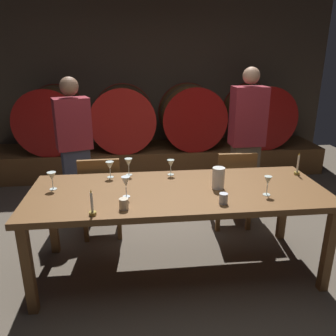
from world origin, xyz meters
TOP-DOWN VIEW (x-y plane):
  - ground_plane at (0.00, 0.00)m, footprint 7.52×7.52m
  - back_wall at (0.00, 3.07)m, footprint 5.79×0.24m
  - barrel_shelf at (0.00, 2.52)m, footprint 5.21×0.90m
  - wine_barrel_far_left at (-1.60, 2.52)m, footprint 0.97×0.82m
  - wine_barrel_center_left at (-0.53, 2.52)m, footprint 0.97×0.82m
  - wine_barrel_center_right at (0.53, 2.52)m, footprint 0.97×0.82m
  - wine_barrel_far_right at (1.63, 2.52)m, footprint 0.97×0.82m
  - dining_table at (-0.05, -0.15)m, footprint 2.45×0.94m
  - chair_left at (-0.75, 0.52)m, footprint 0.41×0.41m
  - chair_right at (0.65, 0.57)m, footprint 0.41×0.41m
  - guest_left at (-1.06, 1.08)m, footprint 0.44×0.35m
  - guest_right at (0.91, 0.98)m, footprint 0.38×0.25m
  - candle_left at (-0.71, -0.54)m, footprint 0.05×0.05m
  - candle_right at (1.10, 0.09)m, footprint 0.05×0.05m
  - pitcher at (0.29, -0.15)m, footprint 0.10×0.10m
  - wine_glass_far_left at (-1.08, -0.03)m, footprint 0.07×0.07m
  - wine_glass_left at (-0.62, 0.21)m, footprint 0.07×0.07m
  - wine_glass_center_left at (-0.47, -0.25)m, footprint 0.07×0.07m
  - wine_glass_center_right at (-0.45, 0.25)m, footprint 0.07×0.07m
  - wine_glass_right at (-0.07, 0.21)m, footprint 0.07×0.07m
  - wine_glass_far_right at (0.64, -0.33)m, footprint 0.06×0.06m
  - cup_left at (-0.49, -0.47)m, footprint 0.07×0.07m
  - cup_right at (0.25, -0.45)m, footprint 0.07×0.07m

SIDE VIEW (x-z plane):
  - ground_plane at x=0.00m, z-range 0.00..0.00m
  - barrel_shelf at x=0.00m, z-range 0.00..0.42m
  - chair_left at x=-0.75m, z-range 0.05..0.93m
  - chair_right at x=0.65m, z-range 0.05..0.93m
  - dining_table at x=-0.05m, z-range 0.32..1.09m
  - cup_right at x=0.25m, z-range 0.77..0.85m
  - cup_left at x=-0.49m, z-range 0.77..0.85m
  - guest_left at x=-1.06m, z-range 0.02..1.63m
  - candle_left at x=-0.71m, z-range 0.73..0.92m
  - candle_right at x=1.10m, z-range 0.73..0.94m
  - pitcher at x=0.29m, z-range 0.77..0.95m
  - guest_right at x=0.91m, z-range 0.02..1.72m
  - wine_glass_right at x=-0.07m, z-range 0.80..0.95m
  - wine_glass_left at x=-0.62m, z-range 0.81..0.96m
  - wine_glass_far_left at x=-1.08m, z-range 0.81..0.96m
  - wine_glass_far_right at x=0.64m, z-range 0.81..0.97m
  - wine_glass_center_right at x=-0.45m, z-range 0.81..0.97m
  - wine_glass_center_left at x=-0.47m, z-range 0.81..0.98m
  - wine_barrel_far_left at x=-1.60m, z-range 0.41..1.38m
  - wine_barrel_center_left at x=-0.53m, z-range 0.41..1.38m
  - wine_barrel_center_right at x=0.53m, z-range 0.41..1.38m
  - wine_barrel_far_right at x=1.63m, z-range 0.41..1.38m
  - back_wall at x=0.00m, z-range 0.00..2.71m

